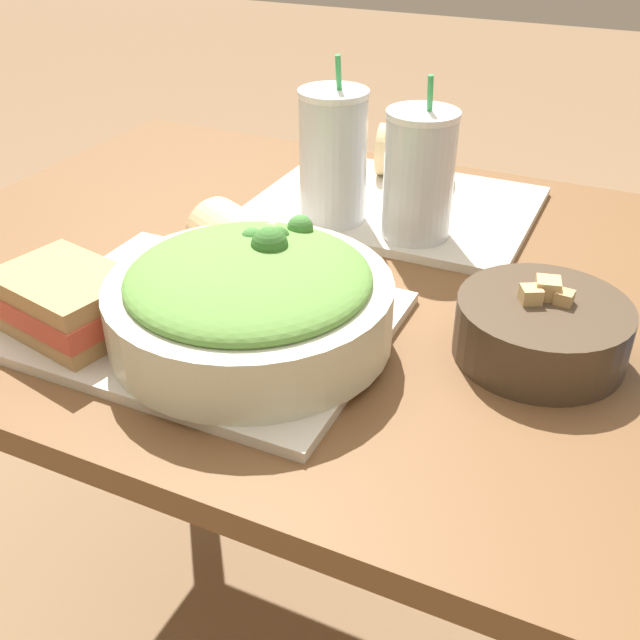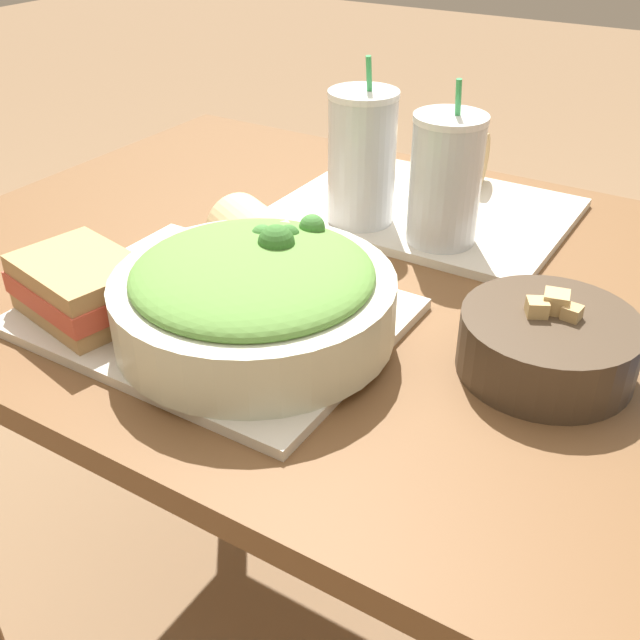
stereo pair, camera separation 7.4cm
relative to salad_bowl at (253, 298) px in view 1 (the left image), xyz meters
name	(u,v)px [view 1 (the left image)]	position (x,y,z in m)	size (l,w,h in m)	color
dining_table	(330,345)	(0.00, 0.20, -0.18)	(1.13, 0.82, 0.77)	brown
tray_near	(205,322)	(-0.07, 0.01, -0.05)	(0.39, 0.30, 0.01)	beige
tray_far	(396,205)	(0.01, 0.40, -0.05)	(0.39, 0.30, 0.01)	beige
salad_bowl	(253,298)	(0.00, 0.00, 0.00)	(0.29, 0.29, 0.11)	beige
soup_bowl	(541,328)	(0.27, 0.11, -0.02)	(0.17, 0.17, 0.08)	#473828
sandwich_near	(68,301)	(-0.18, -0.07, -0.01)	(0.16, 0.13, 0.06)	tan
baguette_near	(239,244)	(-0.08, 0.11, -0.01)	(0.13, 0.12, 0.08)	#DBBC84
baguette_far	(414,152)	(0.00, 0.50, -0.01)	(0.12, 0.10, 0.08)	#DBBC84
drink_cup_dark	(333,161)	(-0.05, 0.31, 0.04)	(0.09, 0.09, 0.22)	silver
drink_cup_red	(419,179)	(0.07, 0.31, 0.03)	(0.09, 0.09, 0.21)	silver
napkin_folded	(279,251)	(-0.08, 0.20, -0.06)	(0.17, 0.15, 0.00)	silver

